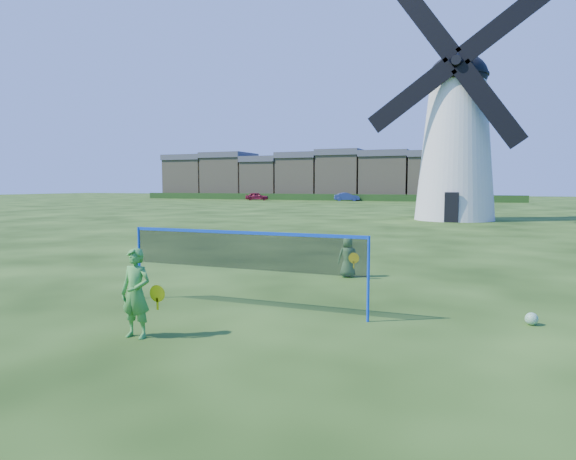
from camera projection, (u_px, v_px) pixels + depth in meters
The scene contains 10 objects.
ground at pixel (270, 304), 10.32m from camera, with size 220.00×220.00×0.00m, color black.
windmill at pixel (456, 138), 34.56m from camera, with size 11.46×5.38×16.12m.
badminton_net at pixel (243, 252), 9.84m from camera, with size 5.05×0.05×1.55m.
player_girl at pixel (136, 293), 8.02m from camera, with size 0.69×0.37×1.45m.
player_boy at pixel (348, 257), 13.31m from camera, with size 0.66×0.48×1.08m.
play_ball at pixel (532, 319), 8.79m from camera, with size 0.22×0.22×0.22m, color green.
terraced_houses at pixel (302, 176), 86.19m from camera, with size 52.36×8.40×8.18m.
hedge at pixel (313, 197), 79.43m from camera, with size 62.00×0.80×1.00m, color #193814.
car_left at pixel (257, 196), 78.72m from camera, with size 1.46×3.64×1.24m, color maroon.
car_right at pixel (347, 197), 75.74m from camera, with size 1.33×3.80×1.25m, color navy.
Camera 1 is at (4.13, -9.26, 2.45)m, focal length 31.31 mm.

